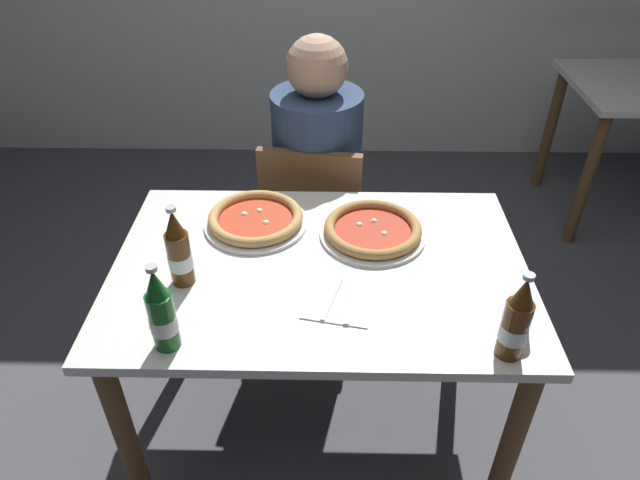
# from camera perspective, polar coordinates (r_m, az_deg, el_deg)

# --- Properties ---
(ground_plane) EXTENTS (8.00, 8.00, 0.00)m
(ground_plane) POSITION_cam_1_polar(r_m,az_deg,el_deg) (2.19, -0.03, -17.87)
(ground_plane) COLOR #4C4C51
(dining_table_main) EXTENTS (1.20, 0.80, 0.75)m
(dining_table_main) POSITION_cam_1_polar(r_m,az_deg,el_deg) (1.72, -0.03, -5.41)
(dining_table_main) COLOR silver
(dining_table_main) RESTS_ON ground_plane
(chair_behind_table) EXTENTS (0.45, 0.45, 0.85)m
(chair_behind_table) POSITION_cam_1_polar(r_m,az_deg,el_deg) (2.29, -0.54, 1.94)
(chair_behind_table) COLOR brown
(chair_behind_table) RESTS_ON ground_plane
(diner_seated) EXTENTS (0.34, 0.34, 1.21)m
(diner_seated) POSITION_cam_1_polar(r_m,az_deg,el_deg) (2.28, -0.28, 4.76)
(diner_seated) COLOR #2D3342
(diner_seated) RESTS_ON ground_plane
(pizza_margherita_near) EXTENTS (0.33, 0.33, 0.04)m
(pizza_margherita_near) POSITION_cam_1_polar(r_m,az_deg,el_deg) (1.80, -6.49, 2.10)
(pizza_margherita_near) COLOR white
(pizza_margherita_near) RESTS_ON dining_table_main
(pizza_marinara_far) EXTENTS (0.33, 0.33, 0.04)m
(pizza_marinara_far) POSITION_cam_1_polar(r_m,az_deg,el_deg) (1.75, 5.33, 1.01)
(pizza_marinara_far) COLOR white
(pizza_marinara_far) RESTS_ON dining_table_main
(beer_bottle_left) EXTENTS (0.07, 0.07, 0.25)m
(beer_bottle_left) POSITION_cam_1_polar(r_m,az_deg,el_deg) (1.57, -14.05, -1.14)
(beer_bottle_left) COLOR #512D0F
(beer_bottle_left) RESTS_ON dining_table_main
(beer_bottle_center) EXTENTS (0.07, 0.07, 0.25)m
(beer_bottle_center) POSITION_cam_1_polar(r_m,az_deg,el_deg) (1.39, -15.67, -7.14)
(beer_bottle_center) COLOR #14591E
(beer_bottle_center) RESTS_ON dining_table_main
(beer_bottle_right) EXTENTS (0.07, 0.07, 0.25)m
(beer_bottle_right) POSITION_cam_1_polar(r_m,az_deg,el_deg) (1.39, 19.14, -7.82)
(beer_bottle_right) COLOR #512D0F
(beer_bottle_right) RESTS_ON dining_table_main
(napkin_with_cutlery) EXTENTS (0.21, 0.21, 0.01)m
(napkin_with_cutlery) POSITION_cam_1_polar(r_m,az_deg,el_deg) (1.52, 1.99, -6.06)
(napkin_with_cutlery) COLOR white
(napkin_with_cutlery) RESTS_ON dining_table_main
(paper_cup) EXTENTS (0.07, 0.07, 0.09)m
(paper_cup) POSITION_cam_1_polar(r_m,az_deg,el_deg) (1.50, 19.30, -7.12)
(paper_cup) COLOR white
(paper_cup) RESTS_ON dining_table_main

